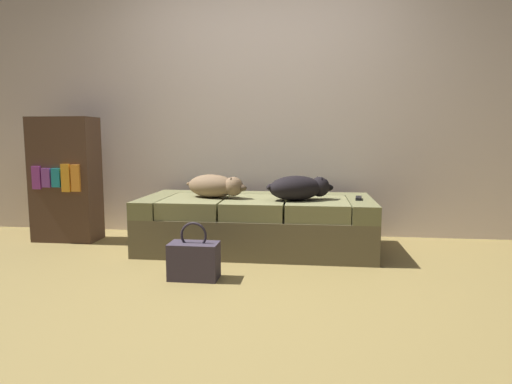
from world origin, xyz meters
name	(u,v)px	position (x,y,z in m)	size (l,w,h in m)	color
ground_plane	(235,294)	(0.00, 0.00, 0.00)	(10.00, 10.00, 0.00)	olive
back_wall	(265,86)	(0.00, 1.72, 1.40)	(6.40, 0.10, 2.80)	silver
couch	(257,223)	(0.00, 1.07, 0.22)	(1.87, 0.86, 0.43)	brown
dog_tan	(215,186)	(-0.33, 1.01, 0.53)	(0.55, 0.34, 0.19)	brown
dog_dark	(300,188)	(0.35, 0.95, 0.53)	(0.55, 0.38, 0.19)	black
tv_remote	(359,198)	(0.82, 1.04, 0.45)	(0.04, 0.15, 0.02)	black
handbag	(194,260)	(-0.31, 0.25, 0.13)	(0.32, 0.18, 0.38)	#3A313F
bookshelf	(66,179)	(-1.73, 1.19, 0.55)	(0.56, 0.30, 1.10)	#4B3325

